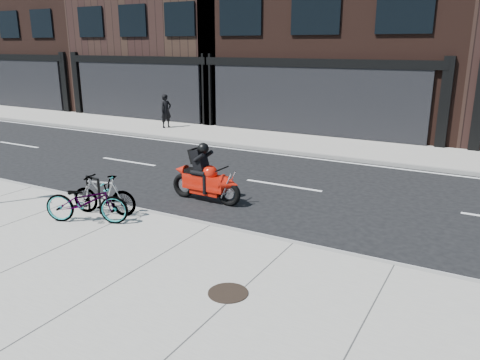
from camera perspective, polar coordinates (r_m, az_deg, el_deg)
The scene contains 11 objects.
ground at distance 12.14m, azimuth 1.42°, elevation -3.07°, with size 120.00×120.00×0.00m, color black.
sidewalk_near at distance 8.39m, azimuth -15.11°, elevation -12.41°, with size 60.00×6.00×0.13m, color gray.
sidewalk_far at distance 19.09m, azimuth 12.37°, elevation 3.89°, with size 60.00×3.50×0.13m, color gray.
building_west at distance 36.90m, azimuth -19.91°, elevation 19.54°, with size 10.00×10.00×13.50m, color black.
building_midwest at distance 30.20m, azimuth -6.29°, elevation 19.87°, with size 10.00×10.00×12.00m, color black.
bike_rack at distance 11.65m, azimuth -17.44°, elevation -1.34°, with size 0.52×0.14×0.87m.
bicycle_front at distance 11.01m, azimuth -18.20°, elevation -2.47°, with size 0.67×1.91×1.00m, color gray.
bicycle_rear at distance 11.42m, azimuth -16.25°, elevation -1.73°, with size 0.46×1.61×0.97m, color gray.
motorcycle at distance 12.23m, azimuth -3.88°, elevation 0.20°, with size 2.12×0.49×1.58m.
pedestrian at distance 23.01m, azimuth -9.01°, elevation 8.31°, with size 0.59×0.38×1.61m, color black.
manhole_cover at distance 7.78m, azimuth -1.46°, elevation -13.59°, with size 0.66×0.66×0.01m, color black.
Camera 1 is at (5.32, -10.15, 4.00)m, focal length 35.00 mm.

